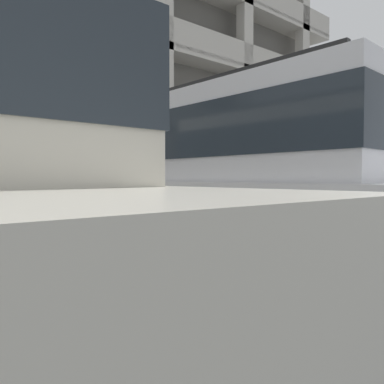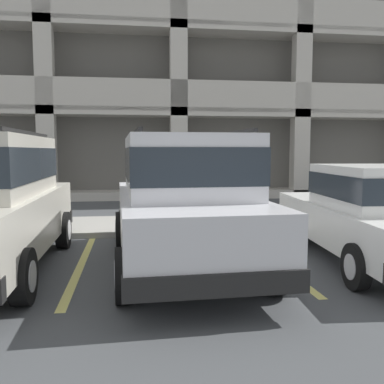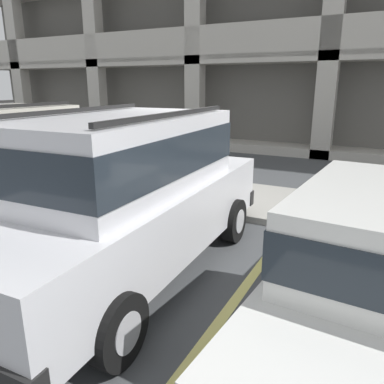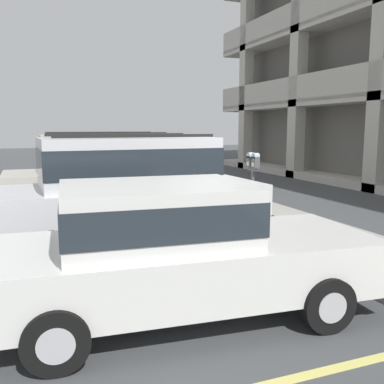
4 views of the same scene
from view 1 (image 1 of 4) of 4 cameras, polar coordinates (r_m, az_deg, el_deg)
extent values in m
cube|color=#444749|center=(5.62, -8.54, -10.38)|extent=(80.00, 80.00, 0.10)
cube|color=#9E9B93|center=(6.71, -14.45, -7.41)|extent=(40.00, 2.20, 0.12)
cube|color=#606060|center=(6.70, -14.46, -6.88)|extent=(0.03, 2.16, 0.00)
cube|color=#606060|center=(9.17, 8.72, -4.43)|extent=(0.03, 2.16, 0.00)
cube|color=#606060|center=(12.46, 20.88, -2.82)|extent=(0.03, 2.16, 0.00)
cube|color=#DBD16B|center=(3.72, -17.37, -16.14)|extent=(0.12, 4.80, 0.01)
cube|color=#DBD16B|center=(5.60, 13.00, -9.89)|extent=(0.12, 4.80, 0.01)
cube|color=#DBD16B|center=(8.20, 25.82, -6.23)|extent=(0.12, 4.80, 0.01)
cube|color=silver|center=(3.90, 8.48, -4.29)|extent=(1.99, 4.76, 0.80)
cube|color=silver|center=(3.86, 9.13, 7.84)|extent=(1.71, 2.96, 0.84)
cube|color=#232B33|center=(3.86, 9.13, 8.15)|extent=(1.74, 2.99, 0.46)
cube|color=black|center=(5.67, -9.98, -5.14)|extent=(1.88, 0.22, 0.24)
cube|color=silver|center=(6.00, -5.64, -1.27)|extent=(0.24, 0.04, 0.14)
cube|color=silver|center=(5.40, -15.41, -1.71)|extent=(0.24, 0.04, 0.14)
cylinder|color=black|center=(5.58, 2.71, -6.46)|extent=(0.22, 0.67, 0.66)
cylinder|color=#B2B2B7|center=(5.58, 2.71, -6.46)|extent=(0.23, 0.37, 0.36)
cylinder|color=black|center=(4.51, -13.92, -8.58)|extent=(0.22, 0.67, 0.66)
cylinder|color=#B2B2B7|center=(4.51, -13.92, -8.58)|extent=(0.23, 0.37, 0.36)
cylinder|color=black|center=(2.47, 22.12, -17.79)|extent=(0.22, 0.67, 0.66)
cylinder|color=#B2B2B7|center=(2.47, 22.12, -17.79)|extent=(0.23, 0.37, 0.36)
cube|color=black|center=(4.48, 14.81, 12.94)|extent=(0.13, 2.62, 0.05)
cube|color=black|center=(3.44, 1.68, 16.37)|extent=(0.13, 2.62, 0.05)
cylinder|color=black|center=(1.72, -2.40, -26.88)|extent=(0.20, 0.66, 0.66)
cylinder|color=#B2B2B7|center=(1.72, -2.40, -26.88)|extent=(0.22, 0.36, 0.36)
cube|color=black|center=(2.82, -25.29, 19.39)|extent=(0.05, 2.62, 0.05)
cube|color=silver|center=(6.41, 27.06, -3.16)|extent=(2.02, 4.51, 0.60)
cube|color=black|center=(7.64, 12.40, -3.51)|extent=(1.74, 0.29, 0.24)
cube|color=silver|center=(8.05, 14.64, -1.53)|extent=(0.24, 0.05, 0.14)
cube|color=silver|center=(7.27, 9.37, -1.88)|extent=(0.24, 0.05, 0.14)
cylinder|color=black|center=(7.83, 20.85, -4.35)|extent=(0.20, 0.61, 0.60)
cylinder|color=#B2B2B7|center=(7.83, 20.85, -4.35)|extent=(0.20, 0.34, 0.33)
cylinder|color=black|center=(6.51, 12.78, -5.55)|extent=(0.20, 0.61, 0.60)
cylinder|color=#B2B2B7|center=(6.51, 12.78, -5.55)|extent=(0.20, 0.34, 0.33)
cylinder|color=#47474C|center=(5.79, -10.56, -2.42)|extent=(0.07, 0.07, 1.18)
cube|color=#47474C|center=(5.78, -10.60, 3.71)|extent=(0.28, 0.06, 0.06)
cube|color=#424447|center=(5.73, -11.48, 5.12)|extent=(0.15, 0.11, 0.22)
cylinder|color=#8C99A3|center=(5.74, -11.49, 6.22)|extent=(0.15, 0.11, 0.15)
cube|color=#B7B293|center=(5.68, -11.19, 4.76)|extent=(0.08, 0.01, 0.08)
cube|color=#424447|center=(5.83, -9.76, 5.08)|extent=(0.15, 0.11, 0.22)
cylinder|color=#8C99A3|center=(5.84, -9.76, 6.16)|extent=(0.15, 0.11, 0.15)
cube|color=#B7B293|center=(5.78, -9.45, 4.73)|extent=(0.08, 0.01, 0.08)
cube|color=#B7B2A8|center=(16.82, -27.03, -1.57)|extent=(32.00, 10.00, 0.30)
cube|color=#B7B2A8|center=(16.90, -27.20, 8.64)|extent=(32.00, 10.00, 0.30)
cube|color=#B7B2A8|center=(12.33, -21.89, 13.84)|extent=(32.00, 0.20, 1.10)
cube|color=#B7B2A8|center=(15.67, -4.39, 25.97)|extent=(0.60, 0.50, 15.00)
cube|color=#B7B2A8|center=(18.53, 8.05, 22.09)|extent=(0.60, 0.50, 15.00)
cube|color=#B7B2A8|center=(21.98, 16.43, 18.79)|extent=(0.60, 0.50, 15.00)
camera|label=2|loc=(4.41, 110.18, 7.06)|focal=40.00mm
camera|label=3|loc=(5.86, 60.00, 12.43)|focal=35.00mm
camera|label=4|loc=(10.38, 44.88, 6.95)|focal=40.00mm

